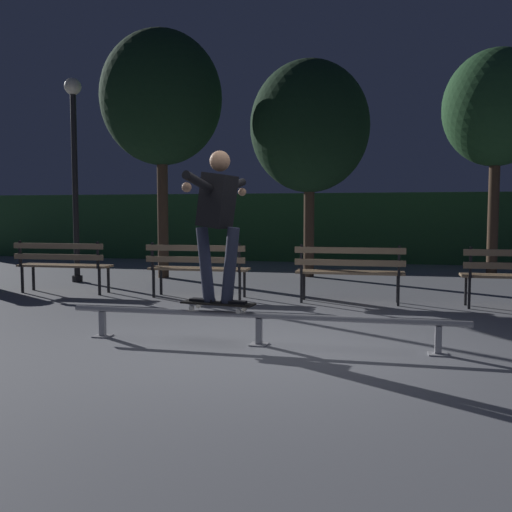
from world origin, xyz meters
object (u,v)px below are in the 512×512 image
at_px(grind_rail, 259,320).
at_px(park_bench_left_center, 197,264).
at_px(park_bench_leftmost, 62,261).
at_px(skateboard, 218,304).
at_px(lamp_post_left, 74,153).
at_px(tree_far_right, 497,109).
at_px(tree_far_left, 161,99).
at_px(skateboarder, 218,213).
at_px(park_bench_right_center, 350,268).
at_px(tree_behind_benches, 310,127).

height_order(grind_rail, park_bench_left_center, park_bench_left_center).
height_order(park_bench_leftmost, park_bench_left_center, same).
relative_size(skateboard, lamp_post_left, 0.21).
bearing_deg(tree_far_right, grind_rail, -115.11).
bearing_deg(tree_far_left, skateboarder, -62.44).
distance_m(park_bench_leftmost, park_bench_right_center, 4.74).
relative_size(skateboard, park_bench_leftmost, 0.50).
relative_size(skateboarder, park_bench_leftmost, 0.97).
bearing_deg(tree_far_right, lamp_post_left, -160.36).
xyz_separation_m(skateboarder, lamp_post_left, (-4.20, 4.38, 1.14)).
distance_m(skateboarder, park_bench_left_center, 3.24).
height_order(skateboard, tree_far_right, tree_far_right).
bearing_deg(park_bench_leftmost, lamp_post_left, 112.28).
bearing_deg(lamp_post_left, park_bench_right_center, -15.55).
distance_m(grind_rail, park_bench_left_center, 3.35).
bearing_deg(tree_far_left, grind_rail, -58.98).
bearing_deg(tree_far_right, park_bench_left_center, -139.24).
distance_m(park_bench_left_center, tree_behind_benches, 4.48).
xyz_separation_m(skateboard, tree_behind_benches, (0.07, 6.33, 2.70)).
height_order(skateboarder, park_bench_leftmost, skateboarder).
relative_size(park_bench_leftmost, park_bench_left_center, 1.00).
relative_size(grind_rail, tree_behind_benches, 0.92).
height_order(skateboarder, lamp_post_left, lamp_post_left).
distance_m(park_bench_left_center, tree_far_left, 4.34).
xyz_separation_m(park_bench_left_center, tree_far_left, (-1.62, 2.56, 3.12)).
distance_m(skateboard, tree_far_right, 8.76).
bearing_deg(skateboarder, tree_far_left, 117.56).
height_order(grind_rail, lamp_post_left, lamp_post_left).
height_order(park_bench_leftmost, tree_far_right, tree_far_right).
height_order(tree_far_left, lamp_post_left, tree_far_left).
height_order(grind_rail, skateboarder, skateboarder).
height_order(park_bench_left_center, tree_far_right, tree_far_right).
bearing_deg(park_bench_leftmost, tree_behind_benches, 43.17).
bearing_deg(skateboard, lamp_post_left, 133.77).
bearing_deg(park_bench_leftmost, park_bench_right_center, 0.00).
xyz_separation_m(tree_far_right, lamp_post_left, (-8.04, -2.87, -1.01)).
relative_size(grind_rail, tree_far_right, 0.87).
bearing_deg(park_bench_left_center, park_bench_right_center, 0.00).
bearing_deg(park_bench_right_center, tree_far_right, 58.38).
relative_size(skateboard, tree_far_left, 0.16).
bearing_deg(skateboard, park_bench_right_center, 68.30).
xyz_separation_m(grind_rail, skateboarder, (-0.43, -0.00, 1.08)).
bearing_deg(skateboard, park_bench_leftmost, 141.12).
bearing_deg(lamp_post_left, skateboarder, -46.21).
distance_m(park_bench_leftmost, tree_behind_benches, 5.64).
xyz_separation_m(skateboard, park_bench_right_center, (1.15, 2.89, 0.13)).
bearing_deg(park_bench_right_center, skateboarder, -111.65).
distance_m(skateboard, park_bench_right_center, 3.12).
relative_size(tree_far_right, lamp_post_left, 1.21).
xyz_separation_m(park_bench_right_center, tree_far_left, (-3.99, 2.56, 3.12)).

